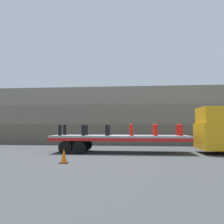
# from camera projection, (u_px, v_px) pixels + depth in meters

# --- Properties ---
(ground_plane) EXTENTS (120.00, 120.00, 0.00)m
(ground_plane) POSITION_uv_depth(u_px,v_px,m) (119.00, 153.00, 15.20)
(ground_plane) COLOR #3F4244
(rock_cliff) EXTENTS (60.00, 3.30, 5.99)m
(rock_cliff) POSITION_uv_depth(u_px,v_px,m) (124.00, 116.00, 23.77)
(rock_cliff) COLOR #665B4C
(rock_cliff) RESTS_ON ground_plane
(truck_cab) EXTENTS (2.70, 2.70, 3.12)m
(truck_cab) POSITION_uv_depth(u_px,v_px,m) (220.00, 131.00, 14.69)
(truck_cab) COLOR orange
(truck_cab) RESTS_ON ground_plane
(flatbed_trailer) EXTENTS (9.42, 2.57, 1.19)m
(flatbed_trailer) POSITION_uv_depth(u_px,v_px,m) (110.00, 139.00, 15.32)
(flatbed_trailer) COLOR gray
(flatbed_trailer) RESTS_ON ground_plane
(fire_hydrant_black_near_0) EXTENTS (0.28, 0.51, 0.80)m
(fire_hydrant_black_near_0) POSITION_uv_depth(u_px,v_px,m) (60.00, 130.00, 15.14)
(fire_hydrant_black_near_0) COLOR black
(fire_hydrant_black_near_0) RESTS_ON flatbed_trailer
(fire_hydrant_black_far_0) EXTENTS (0.28, 0.51, 0.80)m
(fire_hydrant_black_far_0) POSITION_uv_depth(u_px,v_px,m) (65.00, 130.00, 16.22)
(fire_hydrant_black_far_0) COLOR black
(fire_hydrant_black_far_0) RESTS_ON flatbed_trailer
(fire_hydrant_black_near_1) EXTENTS (0.28, 0.51, 0.80)m
(fire_hydrant_black_near_1) POSITION_uv_depth(u_px,v_px,m) (83.00, 130.00, 14.99)
(fire_hydrant_black_near_1) COLOR black
(fire_hydrant_black_near_1) RESTS_ON flatbed_trailer
(fire_hydrant_black_far_1) EXTENTS (0.28, 0.51, 0.80)m
(fire_hydrant_black_far_1) POSITION_uv_depth(u_px,v_px,m) (86.00, 130.00, 16.07)
(fire_hydrant_black_far_1) COLOR black
(fire_hydrant_black_far_1) RESTS_ON flatbed_trailer
(fire_hydrant_black_near_2) EXTENTS (0.28, 0.51, 0.80)m
(fire_hydrant_black_near_2) POSITION_uv_depth(u_px,v_px,m) (107.00, 130.00, 14.84)
(fire_hydrant_black_near_2) COLOR black
(fire_hydrant_black_near_2) RESTS_ON flatbed_trailer
(fire_hydrant_black_far_2) EXTENTS (0.28, 0.51, 0.80)m
(fire_hydrant_black_far_2) POSITION_uv_depth(u_px,v_px,m) (109.00, 130.00, 15.92)
(fire_hydrant_black_far_2) COLOR black
(fire_hydrant_black_far_2) RESTS_ON flatbed_trailer
(fire_hydrant_red_near_3) EXTENTS (0.28, 0.51, 0.80)m
(fire_hydrant_red_near_3) POSITION_uv_depth(u_px,v_px,m) (131.00, 130.00, 14.69)
(fire_hydrant_red_near_3) COLOR red
(fire_hydrant_red_near_3) RESTS_ON flatbed_trailer
(fire_hydrant_red_far_3) EXTENTS (0.28, 0.51, 0.80)m
(fire_hydrant_red_far_3) POSITION_uv_depth(u_px,v_px,m) (131.00, 130.00, 15.77)
(fire_hydrant_red_far_3) COLOR red
(fire_hydrant_red_far_3) RESTS_ON flatbed_trailer
(fire_hydrant_red_near_4) EXTENTS (0.28, 0.51, 0.80)m
(fire_hydrant_red_near_4) POSITION_uv_depth(u_px,v_px,m) (156.00, 130.00, 14.54)
(fire_hydrant_red_near_4) COLOR red
(fire_hydrant_red_near_4) RESTS_ON flatbed_trailer
(fire_hydrant_red_far_4) EXTENTS (0.28, 0.51, 0.80)m
(fire_hydrant_red_far_4) POSITION_uv_depth(u_px,v_px,m) (154.00, 130.00, 15.62)
(fire_hydrant_red_far_4) COLOR red
(fire_hydrant_red_far_4) RESTS_ON flatbed_trailer
(fire_hydrant_red_near_5) EXTENTS (0.28, 0.51, 0.80)m
(fire_hydrant_red_near_5) POSITION_uv_depth(u_px,v_px,m) (181.00, 130.00, 14.39)
(fire_hydrant_red_near_5) COLOR red
(fire_hydrant_red_near_5) RESTS_ON flatbed_trailer
(fire_hydrant_red_far_5) EXTENTS (0.28, 0.51, 0.80)m
(fire_hydrant_red_far_5) POSITION_uv_depth(u_px,v_px,m) (178.00, 130.00, 15.47)
(fire_hydrant_red_far_5) COLOR red
(fire_hydrant_red_far_5) RESTS_ON flatbed_trailer
(cargo_strap_rear) EXTENTS (0.05, 2.67, 0.01)m
(cargo_strap_rear) POSITION_uv_depth(u_px,v_px,m) (108.00, 124.00, 15.41)
(cargo_strap_rear) COLOR yellow
(cargo_strap_rear) RESTS_ON fire_hydrant_black_near_2
(cargo_strap_middle) EXTENTS (0.05, 2.67, 0.01)m
(cargo_strap_middle) POSITION_uv_depth(u_px,v_px,m) (131.00, 124.00, 15.26)
(cargo_strap_middle) COLOR yellow
(cargo_strap_middle) RESTS_ON fire_hydrant_red_near_3
(traffic_cone) EXTENTS (0.42, 0.42, 0.72)m
(traffic_cone) POSITION_uv_depth(u_px,v_px,m) (64.00, 156.00, 10.76)
(traffic_cone) COLOR black
(traffic_cone) RESTS_ON ground_plane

